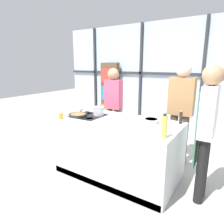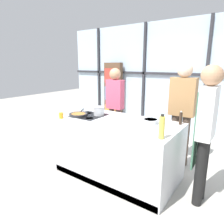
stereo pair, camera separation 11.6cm
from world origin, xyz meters
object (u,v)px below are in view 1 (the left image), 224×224
(frying_pan, at_px, (78,115))
(oil_bottle, at_px, (164,127))
(spectator_center_left, at_px, (181,107))
(saucepan, at_px, (98,111))
(spectator_far_left, at_px, (113,102))
(pepper_grinder, at_px, (181,118))
(chef, at_px, (207,125))
(juice_glass_near, at_px, (61,116))
(white_plate, at_px, (140,126))
(mixing_bowl, at_px, (151,121))

(frying_pan, height_order, oil_bottle, oil_bottle)
(spectator_center_left, distance_m, saucepan, 1.43)
(oil_bottle, bearing_deg, spectator_far_left, 140.40)
(pepper_grinder, bearing_deg, chef, -39.07)
(pepper_grinder, bearing_deg, spectator_center_left, 105.00)
(chef, xyz_separation_m, juice_glass_near, (-2.09, -0.46, -0.09))
(white_plate, distance_m, oil_bottle, 0.53)
(saucepan, xyz_separation_m, oil_bottle, (1.32, -0.46, 0.06))
(spectator_center_left, distance_m, pepper_grinder, 0.59)
(spectator_far_left, height_order, juice_glass_near, spectator_far_left)
(pepper_grinder, bearing_deg, mixing_bowl, -152.28)
(oil_bottle, bearing_deg, mixing_bowl, 125.95)
(spectator_center_left, bearing_deg, oil_bottle, 96.33)
(spectator_center_left, height_order, white_plate, spectator_center_left)
(spectator_center_left, bearing_deg, spectator_far_left, 0.00)
(frying_pan, height_order, mixing_bowl, mixing_bowl)
(chef, distance_m, oil_bottle, 0.56)
(oil_bottle, relative_size, juice_glass_near, 3.20)
(spectator_far_left, xyz_separation_m, mixing_bowl, (1.17, -0.76, -0.06))
(mixing_bowl, distance_m, juice_glass_near, 1.44)
(juice_glass_near, bearing_deg, pepper_grinder, 24.75)
(frying_pan, distance_m, mixing_bowl, 1.24)
(saucepan, distance_m, oil_bottle, 1.40)
(saucepan, relative_size, pepper_grinder, 1.59)
(spectator_center_left, height_order, juice_glass_near, spectator_center_left)
(spectator_far_left, distance_m, pepper_grinder, 1.65)
(chef, height_order, oil_bottle, chef)
(spectator_far_left, relative_size, frying_pan, 3.34)
(spectator_center_left, distance_m, frying_pan, 1.78)
(white_plate, bearing_deg, frying_pan, -177.39)
(spectator_far_left, distance_m, mixing_bowl, 1.40)
(chef, bearing_deg, white_plate, 98.33)
(pepper_grinder, bearing_deg, spectator_far_left, 159.98)
(spectator_far_left, xyz_separation_m, pepper_grinder, (1.55, -0.57, 0.00))
(chef, height_order, white_plate, chef)
(chef, distance_m, saucepan, 1.73)
(oil_bottle, distance_m, pepper_grinder, 0.71)
(spectator_far_left, xyz_separation_m, spectator_center_left, (1.40, 0.00, 0.05))
(spectator_center_left, bearing_deg, mixing_bowl, 73.38)
(chef, distance_m, spectator_center_left, 1.04)
(spectator_far_left, xyz_separation_m, frying_pan, (-0.03, -1.06, -0.07))
(spectator_far_left, relative_size, white_plate, 7.38)
(spectator_center_left, height_order, frying_pan, spectator_center_left)
(spectator_far_left, xyz_separation_m, saucepan, (0.22, -0.82, -0.01))
(pepper_grinder, bearing_deg, saucepan, -169.33)
(spectator_center_left, xyz_separation_m, white_plate, (-0.29, -1.01, -0.13))
(spectator_far_left, distance_m, white_plate, 1.50)
(chef, bearing_deg, pepper_grinder, 50.93)
(white_plate, relative_size, oil_bottle, 0.76)
(oil_bottle, bearing_deg, saucepan, 160.80)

